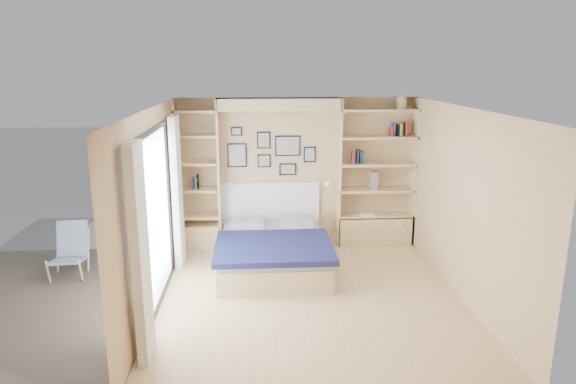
{
  "coord_description": "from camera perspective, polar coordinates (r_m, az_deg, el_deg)",
  "views": [
    {
      "loc": [
        -0.7,
        -6.28,
        3.03
      ],
      "look_at": [
        -0.23,
        0.9,
        1.23
      ],
      "focal_mm": 32.0,
      "sensor_mm": 36.0,
      "label": 1
    }
  ],
  "objects": [
    {
      "name": "shelf_decor",
      "position": [
        8.64,
        8.25,
        4.96
      ],
      "size": [
        3.55,
        0.23,
        2.03
      ],
      "color": "#AC254C",
      "rests_on": "ground"
    },
    {
      "name": "deck_chair",
      "position": [
        8.23,
        -23.07,
        -6.0
      ],
      "size": [
        0.53,
        0.81,
        0.78
      ],
      "rotation": [
        0.0,
        0.0,
        0.08
      ],
      "color": "tan",
      "rests_on": "ground"
    },
    {
      "name": "deck",
      "position": [
        7.55,
        -26.48,
        -11.2
      ],
      "size": [
        3.2,
        4.0,
        0.05
      ],
      "primitive_type": "cube",
      "color": "brown",
      "rests_on": "ground"
    },
    {
      "name": "photo_gallery",
      "position": [
        8.62,
        -2.04,
        4.5
      ],
      "size": [
        1.48,
        0.02,
        0.82
      ],
      "color": "black",
      "rests_on": "ground"
    },
    {
      "name": "room_shell",
      "position": [
        8.05,
        -1.38,
        -0.02
      ],
      "size": [
        4.5,
        4.5,
        4.5
      ],
      "color": "tan",
      "rests_on": "ground"
    },
    {
      "name": "ground",
      "position": [
        7.01,
        2.42,
        -11.61
      ],
      "size": [
        4.5,
        4.5,
        0.0
      ],
      "primitive_type": "plane",
      "color": "tan",
      "rests_on": "ground"
    },
    {
      "name": "bed",
      "position": [
        7.83,
        -1.67,
        -6.6
      ],
      "size": [
        1.69,
        2.24,
        1.07
      ],
      "color": "#D5BE86",
      "rests_on": "ground"
    },
    {
      "name": "reading_lamps",
      "position": [
        8.51,
        -0.94,
        0.92
      ],
      "size": [
        1.92,
        0.12,
        0.15
      ],
      "color": "silver",
      "rests_on": "ground"
    }
  ]
}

